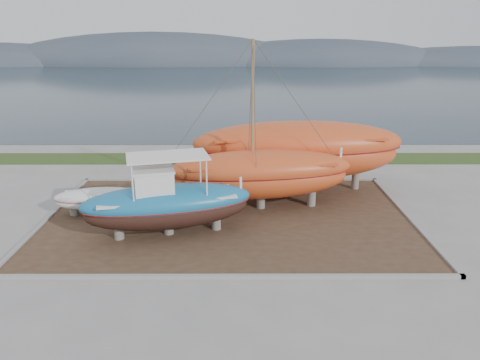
{
  "coord_description": "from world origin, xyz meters",
  "views": [
    {
      "loc": [
        0.52,
        -18.03,
        9.05
      ],
      "look_at": [
        0.57,
        4.0,
        2.02
      ],
      "focal_mm": 35.0,
      "sensor_mm": 36.0,
      "label": 1
    }
  ],
  "objects_px": {
    "orange_bare_hull": "(298,157)",
    "orange_sailboat": "(262,128)",
    "blue_caique": "(167,196)",
    "white_dinghy": "(99,202)"
  },
  "relations": [
    {
      "from": "orange_sailboat",
      "to": "orange_bare_hull",
      "type": "relative_size",
      "value": 0.79
    },
    {
      "from": "blue_caique",
      "to": "white_dinghy",
      "type": "bearing_deg",
      "value": 133.28
    },
    {
      "from": "blue_caique",
      "to": "orange_bare_hull",
      "type": "relative_size",
      "value": 0.64
    },
    {
      "from": "orange_bare_hull",
      "to": "orange_sailboat",
      "type": "bearing_deg",
      "value": -130.67
    },
    {
      "from": "blue_caique",
      "to": "orange_sailboat",
      "type": "relative_size",
      "value": 0.81
    },
    {
      "from": "blue_caique",
      "to": "white_dinghy",
      "type": "distance_m",
      "value": 4.82
    },
    {
      "from": "white_dinghy",
      "to": "orange_bare_hull",
      "type": "height_order",
      "value": "orange_bare_hull"
    },
    {
      "from": "orange_bare_hull",
      "to": "blue_caique",
      "type": "bearing_deg",
      "value": -140.17
    },
    {
      "from": "blue_caique",
      "to": "white_dinghy",
      "type": "relative_size",
      "value": 1.77
    },
    {
      "from": "orange_sailboat",
      "to": "orange_bare_hull",
      "type": "distance_m",
      "value": 4.42
    }
  ]
}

